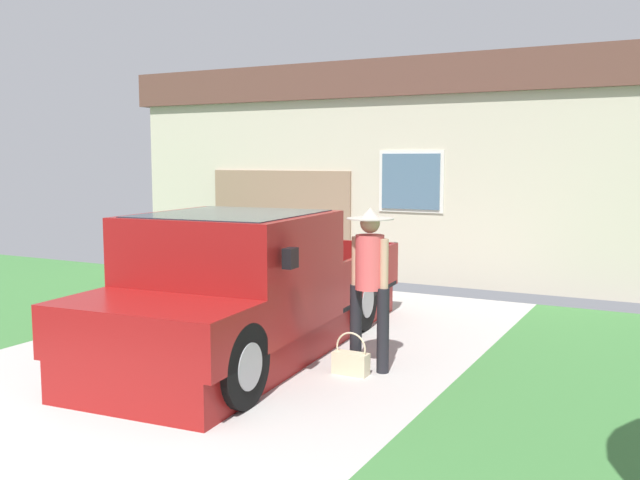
# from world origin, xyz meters

# --- Properties ---
(pickup_truck) EXTENTS (2.39, 5.37, 1.68)m
(pickup_truck) POSITION_xyz_m (0.11, 4.40, 0.74)
(pickup_truck) COLOR maroon
(pickup_truck) RESTS_ON ground
(person_with_hat) EXTENTS (0.51, 0.51, 1.77)m
(person_with_hat) POSITION_xyz_m (1.65, 4.60, 1.05)
(person_with_hat) COLOR black
(person_with_hat) RESTS_ON ground
(handbag) EXTENTS (0.39, 0.16, 0.46)m
(handbag) POSITION_xyz_m (1.55, 4.35, 0.14)
(handbag) COLOR beige
(handbag) RESTS_ON ground
(house_with_garage) EXTENTS (10.70, 5.51, 4.09)m
(house_with_garage) POSITION_xyz_m (-0.76, 12.49, 2.07)
(house_with_garage) COLOR beige
(house_with_garage) RESTS_ON ground
(wheeled_trash_bin) EXTENTS (0.60, 0.72, 1.14)m
(wheeled_trash_bin) POSITION_xyz_m (-3.46, 8.16, 0.61)
(wheeled_trash_bin) COLOR #286B38
(wheeled_trash_bin) RESTS_ON ground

